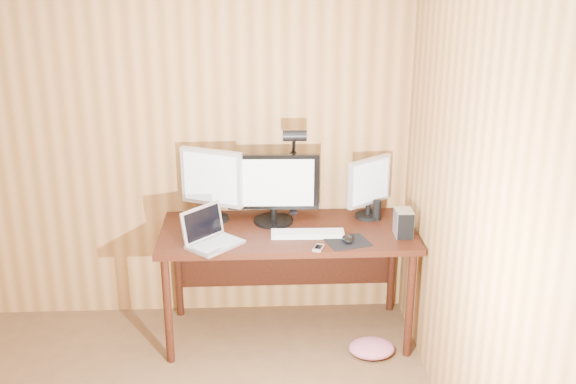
{
  "coord_description": "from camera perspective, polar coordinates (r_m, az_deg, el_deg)",
  "views": [
    {
      "loc": [
        0.75,
        -2.29,
        2.39
      ],
      "look_at": [
        0.93,
        1.58,
        1.02
      ],
      "focal_mm": 42.0,
      "sensor_mm": 36.0,
      "label": 1
    }
  ],
  "objects": [
    {
      "name": "keyboard",
      "position": [
        4.17,
        1.68,
        -3.53
      ],
      "size": [
        0.45,
        0.15,
        0.02
      ],
      "rotation": [
        0.0,
        0.0,
        -0.02
      ],
      "color": "silver",
      "rests_on": "desk"
    },
    {
      "name": "mouse",
      "position": [
        4.08,
        5.07,
        -3.97
      ],
      "size": [
        0.11,
        0.13,
        0.04
      ],
      "primitive_type": "ellipsoid",
      "rotation": [
        0.0,
        0.0,
        0.49
      ],
      "color": "black",
      "rests_on": "mousepad"
    },
    {
      "name": "monitor_center",
      "position": [
        4.28,
        -1.26,
        0.38
      ],
      "size": [
        0.59,
        0.26,
        0.46
      ],
      "rotation": [
        0.0,
        0.0,
        -0.04
      ],
      "color": "black",
      "rests_on": "desk"
    },
    {
      "name": "fabric_pile",
      "position": [
        4.38,
        7.08,
        -13.0
      ],
      "size": [
        0.35,
        0.32,
        0.09
      ],
      "primitive_type": null,
      "rotation": [
        0.0,
        0.0,
        0.32
      ],
      "color": "#BC5B71",
      "rests_on": "floor"
    },
    {
      "name": "laptop",
      "position": [
        4.05,
        -6.64,
        -3.67
      ],
      "size": [
        0.38,
        0.39,
        0.22
      ],
      "rotation": [
        0.0,
        0.0,
        0.81
      ],
      "color": "silver",
      "rests_on": "desk"
    },
    {
      "name": "phone",
      "position": [
        3.98,
        2.6,
        -4.74
      ],
      "size": [
        0.08,
        0.11,
        0.01
      ],
      "rotation": [
        0.0,
        0.0,
        -0.35
      ],
      "color": "silver",
      "rests_on": "desk"
    },
    {
      "name": "hard_drive",
      "position": [
        4.2,
        9.75,
        -2.59
      ],
      "size": [
        0.11,
        0.15,
        0.17
      ],
      "rotation": [
        0.0,
        0.0,
        -0.02
      ],
      "color": "silver",
      "rests_on": "desk"
    },
    {
      "name": "desk_lamp",
      "position": [
        4.31,
        0.51,
        2.79
      ],
      "size": [
        0.15,
        0.21,
        0.65
      ],
      "rotation": [
        0.0,
        0.0,
        0.11
      ],
      "color": "black",
      "rests_on": "desk"
    },
    {
      "name": "desk",
      "position": [
        4.36,
        -0.08,
        -4.32
      ],
      "size": [
        1.6,
        0.7,
        0.75
      ],
      "color": "black",
      "rests_on": "floor"
    },
    {
      "name": "speaker",
      "position": [
        4.42,
        7.53,
        -1.53
      ],
      "size": [
        0.06,
        0.06,
        0.13
      ],
      "primitive_type": "cylinder",
      "color": "black",
      "rests_on": "desk"
    },
    {
      "name": "monitor_left",
      "position": [
        4.34,
        -6.48,
        0.8
      ],
      "size": [
        0.4,
        0.21,
        0.48
      ],
      "rotation": [
        0.0,
        0.0,
        -0.43
      ],
      "color": "black",
      "rests_on": "desk"
    },
    {
      "name": "room_shell",
      "position": [
        2.66,
        -18.87,
        -7.01
      ],
      "size": [
        4.0,
        4.0,
        4.0
      ],
      "color": "brown",
      "rests_on": "ground"
    },
    {
      "name": "monitor_right",
      "position": [
        4.41,
        6.88,
        0.5
      ],
      "size": [
        0.3,
        0.24,
        0.4
      ],
      "rotation": [
        0.0,
        0.0,
        0.65
      ],
      "color": "black",
      "rests_on": "desk"
    },
    {
      "name": "mousepad",
      "position": [
        4.08,
        5.06,
        -4.24
      ],
      "size": [
        0.29,
        0.26,
        0.0
      ],
      "primitive_type": "cube",
      "rotation": [
        0.0,
        0.0,
        0.28
      ],
      "color": "black",
      "rests_on": "desk"
    }
  ]
}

